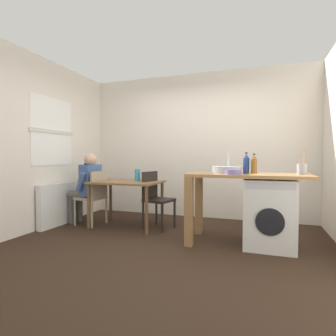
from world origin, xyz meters
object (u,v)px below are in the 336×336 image
at_px(washing_machine, 269,213).
at_px(vase, 137,175).
at_px(seated_person, 87,184).
at_px(bottle_squat_brown, 254,164).
at_px(dining_table, 127,187).
at_px(chair_opposite, 155,196).
at_px(bottle_tall_green, 246,164).
at_px(mixing_bowl, 233,172).
at_px(utensil_crock, 302,169).
at_px(chair_person_seat, 94,195).

relative_size(washing_machine, vase, 4.49).
bearing_deg(vase, seated_person, -167.47).
bearing_deg(bottle_squat_brown, dining_table, 173.26).
height_order(chair_opposite, vase, vase).
bearing_deg(chair_opposite, bottle_tall_green, 92.64).
distance_m(dining_table, seated_person, 0.71).
relative_size(chair_opposite, bottle_tall_green, 3.25).
height_order(mixing_bowl, utensil_crock, utensil_crock).
height_order(washing_machine, vase, vase).
height_order(seated_person, bottle_squat_brown, seated_person).
bearing_deg(chair_opposite, washing_machine, 90.39).
bearing_deg(seated_person, bottle_tall_green, -86.14).
relative_size(chair_person_seat, bottle_squat_brown, 3.47).
bearing_deg(utensil_crock, dining_table, 173.70).
height_order(dining_table, vase, vase).
distance_m(chair_person_seat, bottle_squat_brown, 2.59).
distance_m(bottle_tall_green, mixing_bowl, 0.36).
height_order(seated_person, mixing_bowl, seated_person).
bearing_deg(vase, bottle_tall_green, -10.03).
height_order(dining_table, mixing_bowl, mixing_bowl).
relative_size(dining_table, seated_person, 0.92).
distance_m(dining_table, chair_person_seat, 0.57).
height_order(chair_opposite, bottle_squat_brown, bottle_squat_brown).
relative_size(seated_person, washing_machine, 1.40).
relative_size(mixing_bowl, vase, 1.07).
xyz_separation_m(dining_table, washing_machine, (2.18, -0.33, -0.21)).
bearing_deg(washing_machine, chair_person_seat, 175.28).
bearing_deg(utensil_crock, vase, 170.96).
distance_m(dining_table, bottle_tall_green, 1.94).
bearing_deg(mixing_bowl, seated_person, 169.83).
height_order(chair_person_seat, mixing_bowl, mixing_bowl).
relative_size(seated_person, utensil_crock, 4.01).
bearing_deg(bottle_tall_green, utensil_crock, -6.41).
relative_size(chair_person_seat, seated_person, 0.75).
xyz_separation_m(dining_table, bottle_tall_green, (1.89, -0.21, 0.40)).
xyz_separation_m(chair_opposite, mixing_bowl, (1.27, -0.60, 0.44)).
height_order(bottle_squat_brown, utensil_crock, utensil_crock).
bearing_deg(bottle_squat_brown, utensil_crock, -4.74).
distance_m(seated_person, utensil_crock, 3.27).
bearing_deg(mixing_bowl, bottle_squat_brown, 51.51).
xyz_separation_m(chair_person_seat, utensil_crock, (3.09, -0.17, 0.48)).
xyz_separation_m(chair_opposite, bottle_tall_green, (1.41, -0.27, 0.54)).
bearing_deg(vase, dining_table, -146.31).
bearing_deg(seated_person, utensil_crock, -86.92).
bearing_deg(chair_opposite, bottle_squat_brown, 92.34).
bearing_deg(utensil_crock, chair_opposite, 170.42).
distance_m(washing_machine, utensil_crock, 0.67).
distance_m(dining_table, chair_opposite, 0.50).
xyz_separation_m(chair_person_seat, chair_opposite, (1.02, 0.18, 0.00)).
distance_m(mixing_bowl, vase, 1.72).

